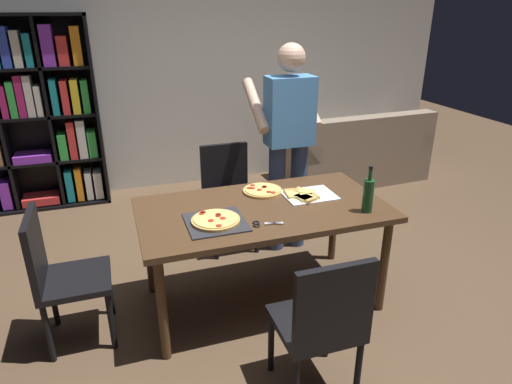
{
  "coord_description": "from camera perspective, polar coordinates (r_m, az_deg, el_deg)",
  "views": [
    {
      "loc": [
        -0.91,
        -2.58,
        2.0
      ],
      "look_at": [
        0.0,
        0.15,
        0.8
      ],
      "focal_mm": 31.32,
      "sensor_mm": 36.0,
      "label": 1
    }
  ],
  "objects": [
    {
      "name": "wine_bottle",
      "position": [
        2.99,
        14.13,
        -0.33
      ],
      "size": [
        0.07,
        0.07,
        0.32
      ],
      "color": "#194723",
      "rests_on": "dining_table"
    },
    {
      "name": "second_pizza_plain",
      "position": [
        3.25,
        0.83,
        0.2
      ],
      "size": [
        0.29,
        0.29,
        0.03
      ],
      "color": "tan",
      "rests_on": "dining_table"
    },
    {
      "name": "dining_table",
      "position": [
        3.05,
        0.9,
        -3.2
      ],
      "size": [
        1.67,
        0.89,
        0.75
      ],
      "color": "#4C331E",
      "rests_on": "ground_plane"
    },
    {
      "name": "ground_plane",
      "position": [
        3.39,
        0.82,
        -13.51
      ],
      "size": [
        12.0,
        12.0,
        0.0
      ],
      "primitive_type": "plane",
      "color": "brown"
    },
    {
      "name": "pizza_slices_on_towel",
      "position": [
        3.19,
        6.38,
        -0.39
      ],
      "size": [
        0.36,
        0.29,
        0.03
      ],
      "color": "white",
      "rests_on": "dining_table"
    },
    {
      "name": "chair_far_side",
      "position": [
        3.93,
        -3.62,
        0.29
      ],
      "size": [
        0.42,
        0.42,
        0.9
      ],
      "color": "black",
      "rests_on": "ground_plane"
    },
    {
      "name": "chair_near_camera",
      "position": [
        2.41,
        8.52,
        -15.95
      ],
      "size": [
        0.42,
        0.42,
        0.9
      ],
      "color": "black",
      "rests_on": "ground_plane"
    },
    {
      "name": "chair_left_end",
      "position": [
        3.01,
        -23.91,
        -9.21
      ],
      "size": [
        0.42,
        0.42,
        0.9
      ],
      "color": "black",
      "rests_on": "ground_plane"
    },
    {
      "name": "pepperoni_pizza_on_tray",
      "position": [
        2.8,
        -5.17,
        -3.68
      ],
      "size": [
        0.37,
        0.37,
        0.04
      ],
      "color": "#2D2D33",
      "rests_on": "dining_table"
    },
    {
      "name": "back_wall",
      "position": [
        5.3,
        -8.76,
        15.88
      ],
      "size": [
        6.4,
        0.1,
        2.8
      ],
      "primitive_type": "cube",
      "color": "silver",
      "rests_on": "ground_plane"
    },
    {
      "name": "couch",
      "position": [
        5.63,
        12.59,
        4.54
      ],
      "size": [
        1.74,
        0.94,
        0.85
      ],
      "color": "gray",
      "rests_on": "ground_plane"
    },
    {
      "name": "kitchen_scissors",
      "position": [
        2.77,
        0.84,
        -4.07
      ],
      "size": [
        0.2,
        0.1,
        0.01
      ],
      "color": "silver",
      "rests_on": "dining_table"
    },
    {
      "name": "person_serving_pizza",
      "position": [
        3.71,
        4.14,
        6.9
      ],
      "size": [
        0.55,
        0.54,
        1.75
      ],
      "color": "#38476B",
      "rests_on": "ground_plane"
    },
    {
      "name": "bookshelf",
      "position": [
        5.12,
        -27.33,
        8.6
      ],
      "size": [
        1.4,
        0.35,
        1.95
      ],
      "color": "black",
      "rests_on": "ground_plane"
    }
  ]
}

